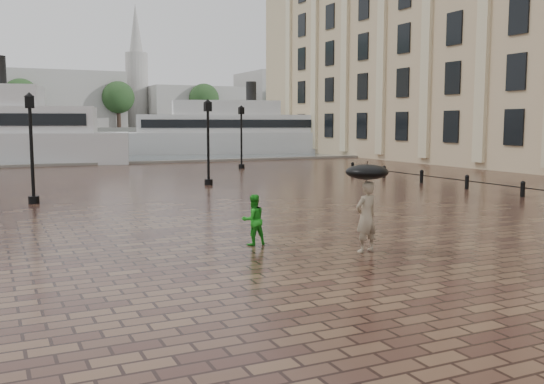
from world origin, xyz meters
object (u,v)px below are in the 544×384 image
Objects in this scene: child_pedestrian at (253,220)px; ferry_far at (226,132)px; street_lamps at (110,141)px; adult_pedestrian at (366,217)px.

ferry_far is at bearing -113.49° from child_pedestrian.
street_lamps reaches higher than adult_pedestrian.
street_lamps is 11.67× the size of adult_pedestrian.
street_lamps is 0.89× the size of ferry_far.
ferry_far is (16.86, 46.45, 1.61)m from child_pedestrian.
adult_pedestrian is at bearing -82.96° from street_lamps.
street_lamps is 19.23m from child_pedestrian.
adult_pedestrian is 1.32× the size of child_pedestrian.
child_pedestrian is (0.34, -19.16, -1.63)m from street_lamps.
child_pedestrian is at bearing -89.00° from street_lamps.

